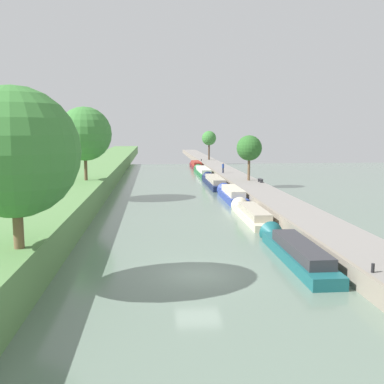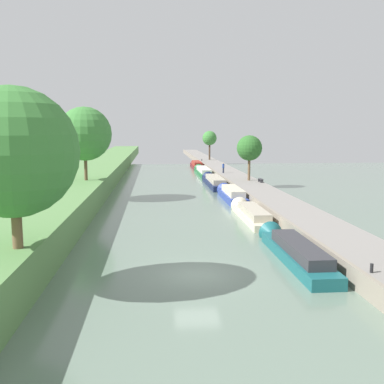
% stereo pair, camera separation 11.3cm
% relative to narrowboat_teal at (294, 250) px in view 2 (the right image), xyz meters
% --- Properties ---
extents(ground_plane, '(160.00, 160.00, 0.00)m').
position_rel_narrowboat_teal_xyz_m(ground_plane, '(-6.24, -2.57, -0.54)').
color(ground_plane, slate).
extents(right_towpath, '(4.20, 260.00, 1.08)m').
position_rel_narrowboat_teal_xyz_m(right_towpath, '(3.68, -2.57, 0.00)').
color(right_towpath, gray).
rests_on(right_towpath, ground_plane).
extents(stone_quay, '(0.25, 260.00, 1.13)m').
position_rel_narrowboat_teal_xyz_m(stone_quay, '(1.46, -2.57, 0.03)').
color(stone_quay, gray).
rests_on(stone_quay, ground_plane).
extents(narrowboat_teal, '(1.83, 11.33, 1.85)m').
position_rel_narrowboat_teal_xyz_m(narrowboat_teal, '(0.00, 0.00, 0.00)').
color(narrowboat_teal, '#195B60').
rests_on(narrowboat_teal, ground_plane).
extents(narrowboat_cream, '(1.84, 11.01, 1.79)m').
position_rel_narrowboat_teal_xyz_m(narrowboat_cream, '(0.04, 12.59, -0.06)').
color(narrowboat_cream, beige).
rests_on(narrowboat_cream, ground_plane).
extents(narrowboat_blue, '(1.90, 10.88, 2.02)m').
position_rel_narrowboat_teal_xyz_m(narrowboat_blue, '(0.20, 23.66, 0.07)').
color(narrowboat_blue, '#283D93').
rests_on(narrowboat_blue, ground_plane).
extents(narrowboat_navy, '(2.09, 14.25, 2.03)m').
position_rel_narrowboat_teal_xyz_m(narrowboat_navy, '(-0.06, 36.74, 0.03)').
color(narrowboat_navy, '#141E42').
rests_on(narrowboat_navy, ground_plane).
extents(narrowboat_green, '(2.00, 15.52, 1.95)m').
position_rel_narrowboat_teal_xyz_m(narrowboat_green, '(0.09, 52.81, -0.01)').
color(narrowboat_green, '#1E6033').
rests_on(narrowboat_green, ground_plane).
extents(narrowboat_maroon, '(1.89, 11.59, 2.06)m').
position_rel_narrowboat_teal_xyz_m(narrowboat_maroon, '(0.14, 66.09, 0.04)').
color(narrowboat_maroon, maroon).
rests_on(narrowboat_maroon, ground_plane).
extents(tree_rightbank_midnear, '(3.42, 3.42, 6.11)m').
position_rel_narrowboat_teal_xyz_m(tree_rightbank_midnear, '(4.26, 33.18, 4.91)').
color(tree_rightbank_midnear, brown).
rests_on(tree_rightbank_midnear, right_towpath).
extents(tree_rightbank_midfar, '(3.27, 3.27, 6.58)m').
position_rel_narrowboat_teal_xyz_m(tree_rightbank_midfar, '(4.06, 75.49, 5.44)').
color(tree_rightbank_midfar, '#4C3828').
rests_on(tree_rightbank_midfar, right_towpath).
extents(tree_leftbank_downstream, '(5.88, 5.88, 8.04)m').
position_rel_narrowboat_teal_xyz_m(tree_leftbank_downstream, '(-16.09, 23.54, 6.94)').
color(tree_leftbank_downstream, brown).
rests_on(tree_leftbank_downstream, left_grassy_bank).
extents(tree_leftbank_upstream, '(6.05, 6.05, 7.54)m').
position_rel_narrowboat_teal_xyz_m(tree_leftbank_upstream, '(-14.96, -5.03, 6.36)').
color(tree_leftbank_upstream, brown).
rests_on(tree_leftbank_upstream, left_grassy_bank).
extents(person_walking, '(0.34, 0.34, 1.66)m').
position_rel_narrowboat_teal_xyz_m(person_walking, '(2.39, 43.81, 1.42)').
color(person_walking, '#282D42').
rests_on(person_walking, right_towpath).
extents(mooring_bollard_near, '(0.16, 0.16, 0.45)m').
position_rel_narrowboat_teal_xyz_m(mooring_bollard_near, '(1.88, -6.15, 0.77)').
color(mooring_bollard_near, black).
rests_on(mooring_bollard_near, right_towpath).
extents(mooring_bollard_far, '(0.16, 0.16, 0.45)m').
position_rel_narrowboat_teal_xyz_m(mooring_bollard_far, '(1.88, 71.52, 0.77)').
color(mooring_bollard_far, black).
rests_on(mooring_bollard_far, right_towpath).
extents(park_bench, '(0.44, 1.50, 0.47)m').
position_rel_narrowboat_teal_xyz_m(park_bench, '(5.33, 30.83, 0.89)').
color(park_bench, '#333338').
rests_on(park_bench, right_towpath).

